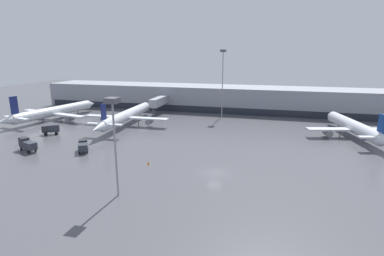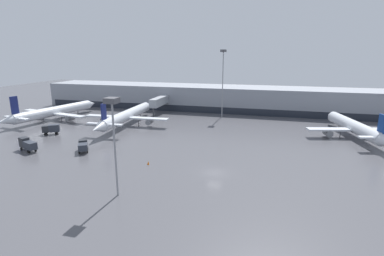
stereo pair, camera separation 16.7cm
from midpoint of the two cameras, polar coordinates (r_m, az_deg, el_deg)
The scene contains 11 objects.
ground_plane at distance 55.69m, azimuth 4.31°, elevation -8.45°, with size 320.00×320.00×0.00m, color #4C4C51.
terminal_building at distance 114.14m, azimuth 10.22°, elevation 5.45°, with size 160.00×28.45×9.00m.
parked_jet_0 at distance 107.55m, azimuth -25.01°, elevation 2.83°, with size 26.43×36.70×9.31m.
parked_jet_1 at distance 87.55m, azimuth 28.57°, elevation 0.10°, with size 24.16×32.38×8.27m.
parked_jet_3 at distance 91.75m, azimuth -12.45°, elevation 2.31°, with size 26.04×37.55×8.82m.
service_truck_0 at distance 76.17m, azimuth -28.91°, elevation -2.71°, with size 5.62×3.54×2.84m.
service_truck_2 at distance 70.60m, azimuth -20.12°, elevation -3.16°, with size 3.85×4.56×2.40m.
service_truck_3 at distance 88.73m, azimuth -25.33°, elevation -0.11°, with size 4.47×3.70×2.60m.
traffic_cone_0 at distance 59.79m, azimuth -8.39°, elevation -6.58°, with size 0.41×0.41×0.72m.
apron_light_mast_0 at distance 100.97m, azimuth 5.85°, elevation 11.71°, with size 1.80×1.80×22.34m.
apron_light_mast_1 at distance 44.69m, azimuth -14.87°, elevation 1.89°, with size 1.80×1.80×15.17m.
Camera 1 is at (9.28, -50.58, 21.40)m, focal length 28.00 mm.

